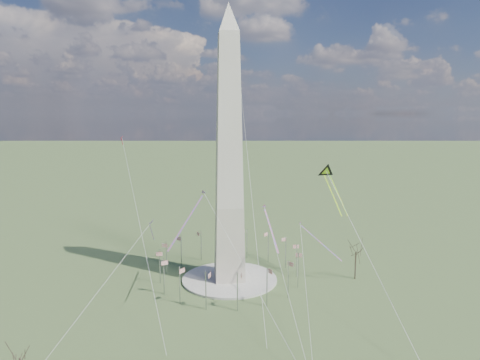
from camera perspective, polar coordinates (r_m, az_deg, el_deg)
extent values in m
plane|color=#41592C|center=(167.20, -1.40, -13.19)|extent=(2000.00, 2000.00, 0.00)
cylinder|color=beige|center=(167.05, -1.40, -13.06)|extent=(36.00, 36.00, 0.80)
pyramid|color=beige|center=(158.53, -1.54, 20.89)|extent=(9.90, 9.90, 10.00)
cylinder|color=#B1B3B8|center=(169.20, 7.54, -10.64)|extent=(0.36, 0.36, 13.00)
cube|color=#BA3418|center=(168.71, 7.47, -8.80)|extent=(2.40, 0.08, 1.50)
cylinder|color=#B1B3B8|center=(177.88, 6.11, -9.63)|extent=(0.36, 0.36, 13.00)
cube|color=#BA3418|center=(177.29, 5.89, -7.89)|extent=(2.25, 0.99, 1.50)
cylinder|color=#B1B3B8|center=(184.60, 3.79, -8.91)|extent=(0.36, 0.36, 13.00)
cube|color=#BA3418|center=(183.76, 3.47, -7.26)|extent=(1.75, 1.75, 1.50)
cylinder|color=#B1B3B8|center=(188.60, 0.92, -8.50)|extent=(0.36, 0.36, 13.00)
cube|color=#BA3418|center=(187.41, 0.54, -6.92)|extent=(0.99, 2.25, 1.50)
cylinder|color=#B1B3B8|center=(189.44, -2.18, -8.43)|extent=(0.36, 0.36, 13.00)
cube|color=#BA3418|center=(187.84, -2.58, -6.89)|extent=(0.08, 2.40, 1.50)
cylinder|color=#B1B3B8|center=(187.03, -5.20, -8.69)|extent=(0.36, 0.36, 13.00)
cube|color=#BA3418|center=(185.01, -5.59, -7.17)|extent=(0.99, 2.25, 1.50)
cylinder|color=#B1B3B8|center=(181.64, -7.84, -9.27)|extent=(0.36, 0.36, 13.00)
cube|color=#BA3418|center=(179.21, -8.17, -7.75)|extent=(1.75, 1.75, 1.50)
cylinder|color=#B1B3B8|center=(173.85, -9.77, -10.15)|extent=(0.36, 0.36, 13.00)
cube|color=#BA3418|center=(171.09, -10.00, -8.61)|extent=(2.25, 0.99, 1.50)
cylinder|color=#B1B3B8|center=(164.60, -10.63, -11.28)|extent=(0.36, 0.36, 13.00)
cube|color=#BA3418|center=(161.64, -10.72, -9.67)|extent=(2.40, 0.08, 1.50)
cylinder|color=#B1B3B8|center=(155.18, -10.12, -12.53)|extent=(0.36, 0.36, 13.00)
cube|color=#BA3418|center=(152.18, -10.01, -10.84)|extent=(2.25, 0.99, 1.50)
cylinder|color=#B1B3B8|center=(147.12, -8.05, -13.70)|extent=(0.36, 0.36, 13.00)
cube|color=#BA3418|center=(144.30, -7.73, -11.89)|extent=(1.75, 1.75, 1.50)
cylinder|color=#B1B3B8|center=(141.96, -4.57, -14.50)|extent=(0.36, 0.36, 13.00)
cube|color=#BA3418|center=(139.54, -4.09, -12.57)|extent=(0.99, 2.25, 1.50)
cylinder|color=#B1B3B8|center=(140.84, -0.35, -14.67)|extent=(0.36, 0.36, 13.00)
cube|color=#BA3418|center=(138.96, 0.19, -12.64)|extent=(0.08, 2.40, 1.50)
cylinder|color=#B1B3B8|center=(144.02, 3.61, -14.14)|extent=(0.36, 0.36, 13.00)
cube|color=#BA3418|center=(142.70, 4.08, -12.08)|extent=(0.99, 2.25, 1.50)
cylinder|color=#B1B3B8|center=(150.76, 6.45, -13.10)|extent=(0.36, 0.36, 13.00)
cube|color=#BA3418|center=(149.91, 6.75, -11.07)|extent=(1.75, 1.75, 1.50)
cylinder|color=#B1B3B8|center=(159.68, 7.75, -11.85)|extent=(0.36, 0.36, 13.00)
cube|color=#BA3418|center=(159.12, 7.85, -9.90)|extent=(2.25, 0.99, 1.50)
cylinder|color=#423628|center=(172.07, 15.13, -10.92)|extent=(0.49, 0.49, 10.87)
cube|color=yellow|center=(168.39, 12.98, -1.90)|extent=(1.63, 17.97, 12.61)
cube|color=yellow|center=(167.49, 12.25, -1.94)|extent=(1.63, 17.97, 12.61)
cube|color=#3E186E|center=(167.25, -11.75, -5.55)|extent=(1.82, 2.79, 2.19)
cube|color=#FB5627|center=(168.17, -11.72, -6.74)|extent=(1.71, 2.48, 7.54)
cube|color=#FB5627|center=(151.56, 4.17, -6.67)|extent=(2.14, 17.90, 11.22)
cube|color=#FB5627|center=(143.79, -7.18, -5.54)|extent=(12.16, 19.20, 13.90)
cube|color=#FB5627|center=(168.49, 10.75, -8.24)|extent=(13.00, 12.60, 10.97)
cube|color=red|center=(189.15, -15.48, 5.51)|extent=(1.13, 1.80, 1.48)
cube|color=red|center=(189.24, -15.46, 5.02)|extent=(0.77, 1.25, 3.38)
cube|color=white|center=(205.72, 0.11, 12.00)|extent=(1.28, 1.87, 1.45)
cube|color=white|center=(205.64, 0.11, 11.56)|extent=(0.96, 1.14, 3.31)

